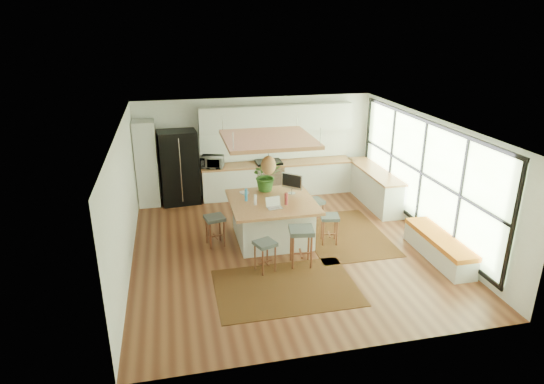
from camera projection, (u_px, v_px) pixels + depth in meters
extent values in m
plane|color=#522717|center=(286.00, 246.00, 10.13)|extent=(7.00, 7.00, 0.00)
plane|color=white|center=(287.00, 124.00, 9.19)|extent=(7.00, 7.00, 0.00)
plane|color=silver|center=(256.00, 146.00, 12.86)|extent=(6.50, 0.00, 6.50)
plane|color=silver|center=(348.00, 272.00, 6.46)|extent=(6.50, 0.00, 6.50)
plane|color=silver|center=(125.00, 201.00, 9.00)|extent=(0.00, 7.00, 7.00)
plane|color=silver|center=(428.00, 177.00, 10.32)|extent=(0.00, 7.00, 7.00)
cube|color=silver|center=(147.00, 164.00, 12.05)|extent=(0.55, 0.60, 2.25)
cube|color=silver|center=(277.00, 179.00, 13.00)|extent=(4.20, 0.60, 0.88)
cube|color=brown|center=(278.00, 164.00, 12.84)|extent=(4.24, 0.64, 0.05)
cube|color=white|center=(275.00, 145.00, 12.95)|extent=(4.20, 0.02, 0.80)
cube|color=silver|center=(277.00, 118.00, 12.52)|extent=(4.20, 0.34, 0.70)
cube|color=silver|center=(374.00, 187.00, 12.40)|extent=(0.60, 2.50, 0.88)
cube|color=brown|center=(375.00, 171.00, 12.24)|extent=(0.64, 2.54, 0.05)
cube|color=black|center=(286.00, 287.00, 8.57)|extent=(2.60, 1.80, 0.01)
cube|color=black|center=(344.00, 234.00, 10.68)|extent=(1.80, 2.60, 0.01)
imported|color=#A5A5AA|center=(212.00, 161.00, 12.35)|extent=(0.64, 0.47, 0.39)
imported|color=#1E4C19|center=(266.00, 179.00, 10.66)|extent=(0.75, 0.81, 0.56)
imported|color=beige|center=(244.00, 193.00, 10.50)|extent=(0.23, 0.23, 0.05)
cylinder|color=#3794DC|center=(246.00, 197.00, 10.09)|extent=(0.07, 0.07, 0.19)
cylinder|color=white|center=(255.00, 200.00, 9.89)|extent=(0.07, 0.07, 0.19)
cylinder|color=maroon|center=(287.00, 201.00, 9.89)|extent=(0.07, 0.07, 0.19)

